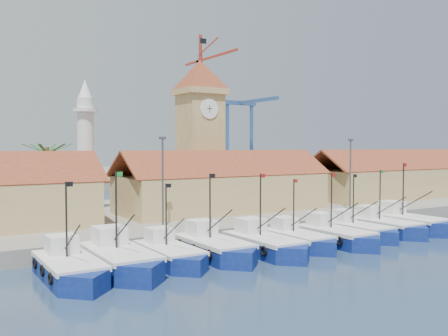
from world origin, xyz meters
TOP-DOWN VIEW (x-y plane):
  - ground at (0.00, 0.00)m, footprint 400.00×400.00m
  - quay at (0.00, 24.00)m, footprint 140.00×32.00m
  - terminal at (0.00, 110.00)m, footprint 240.00×80.00m
  - boat_0 at (-23.67, 2.26)m, footprint 3.59×9.83m
  - boat_1 at (-19.74, 2.76)m, footprint 3.89×10.66m
  - boat_2 at (-15.44, 3.03)m, footprint 3.33×9.13m
  - boat_3 at (-11.21, 3.06)m, footprint 3.68×10.09m
  - boat_4 at (-6.65, 1.93)m, footprint 3.64×9.97m
  - boat_5 at (-2.26, 2.67)m, footprint 3.30×9.04m
  - boat_6 at (1.89, 1.87)m, footprint 3.55×9.72m
  - boat_7 at (6.27, 3.19)m, footprint 3.40×9.30m
  - boat_8 at (10.51, 3.29)m, footprint 3.57×9.78m
  - boat_9 at (14.48, 3.30)m, footprint 3.91×10.72m
  - hall_center at (0.00, 20.00)m, footprint 27.04×10.13m
  - hall_right at (32.00, 20.00)m, footprint 31.20×10.13m
  - clock_tower at (0.00, 26.00)m, footprint 5.80×5.80m
  - minaret at (-15.00, 28.00)m, footprint 3.00×3.00m
  - palm_tree at (-20.00, 26.00)m, footprint 5.60×5.03m
  - lamp_posts at (0.50, 12.00)m, footprint 80.70×0.25m
  - crane_red_right at (43.92, 103.83)m, footprint 1.00×31.08m
  - gantry at (62.00, 106.65)m, footprint 13.00×22.00m

SIDE VIEW (x-z plane):
  - ground at x=0.00m, z-range 0.00..0.00m
  - boat_5 at x=-2.26m, z-range -2.71..4.13m
  - boat_2 at x=-15.44m, z-range -2.74..4.17m
  - boat_7 at x=6.27m, z-range -2.79..4.25m
  - quay at x=0.00m, z-range 0.00..1.50m
  - boat_6 at x=1.89m, z-range -2.92..4.44m
  - boat_8 at x=10.51m, z-range -2.94..4.47m
  - boat_0 at x=-23.67m, z-range -2.95..4.49m
  - boat_4 at x=-6.65m, z-range -2.99..4.55m
  - boat_3 at x=-11.21m, z-range -3.03..4.61m
  - boat_1 at x=-19.74m, z-range -3.20..4.87m
  - boat_9 at x=14.48m, z-range -3.22..4.89m
  - terminal at x=0.00m, z-range 0.00..2.00m
  - hall_center at x=0.00m, z-range 0.18..7.79m
  - hall_right at x=32.00m, z-range 0.18..7.79m
  - palm_tree at x=-20.00m, z-range 2.05..10.44m
  - lamp_posts at x=0.50m, z-range 1.96..10.99m
  - minaret at x=-15.00m, z-range 1.58..17.88m
  - clock_tower at x=0.00m, z-range 0.61..23.31m
  - gantry at x=62.00m, z-range 8.44..31.64m
  - crane_red_right at x=43.92m, z-range 4.21..46.81m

